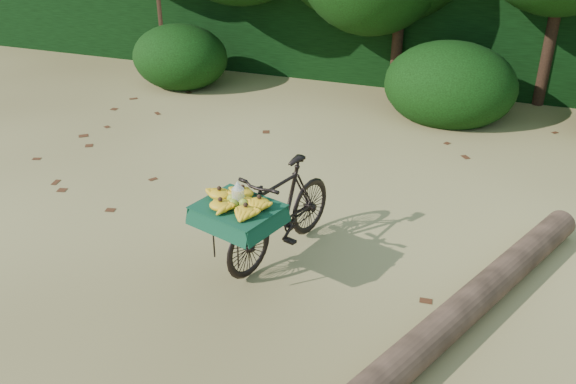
% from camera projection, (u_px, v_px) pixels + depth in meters
% --- Properties ---
extents(ground, '(80.00, 80.00, 0.00)m').
position_uv_depth(ground, '(238.00, 243.00, 6.09)').
color(ground, tan).
rests_on(ground, ground).
extents(vendor_bicycle, '(1.01, 1.74, 0.94)m').
position_uv_depth(vendor_bicycle, '(279.00, 210.00, 5.70)').
color(vendor_bicycle, black).
rests_on(vendor_bicycle, ground).
extents(fallen_log, '(1.83, 3.62, 0.28)m').
position_uv_depth(fallen_log, '(464.00, 309.00, 4.94)').
color(fallen_log, brown).
rests_on(fallen_log, ground).
extents(hedge_backdrop, '(26.00, 1.80, 1.80)m').
position_uv_depth(hedge_backdrop, '(381.00, 23.00, 10.91)').
color(hedge_backdrop, black).
rests_on(hedge_backdrop, ground).
extents(bush_clumps, '(8.80, 1.70, 0.90)m').
position_uv_depth(bush_clumps, '(383.00, 82.00, 9.30)').
color(bush_clumps, black).
rests_on(bush_clumps, ground).
extents(leaf_litter, '(7.00, 7.30, 0.01)m').
position_uv_depth(leaf_litter, '(262.00, 212.00, 6.63)').
color(leaf_litter, '#482513').
rests_on(leaf_litter, ground).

